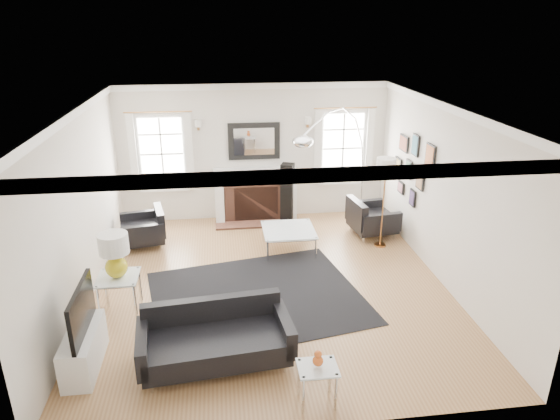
{
  "coord_description": "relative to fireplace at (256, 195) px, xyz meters",
  "views": [
    {
      "loc": [
        -0.72,
        -6.96,
        4.0
      ],
      "look_at": [
        0.2,
        0.3,
        1.16
      ],
      "focal_mm": 32.0,
      "sensor_mm": 36.0,
      "label": 1
    }
  ],
  "objects": [
    {
      "name": "gourd_lamp",
      "position": [
        -2.2,
        -3.37,
        0.45
      ],
      "size": [
        0.41,
        0.41,
        0.65
      ],
      "color": "gold",
      "rests_on": "side_table_left"
    },
    {
      "name": "window_right",
      "position": [
        1.85,
        0.16,
        0.92
      ],
      "size": [
        1.24,
        0.15,
        1.62
      ],
      "color": "white",
      "rests_on": "back_wall"
    },
    {
      "name": "back_wall",
      "position": [
        0.0,
        0.21,
        0.86
      ],
      "size": [
        5.5,
        0.04,
        2.8
      ],
      "primitive_type": "cube",
      "color": "beige",
      "rests_on": "floor"
    },
    {
      "name": "window_left",
      "position": [
        -1.85,
        0.16,
        0.92
      ],
      "size": [
        1.24,
        0.15,
        1.62
      ],
      "color": "white",
      "rests_on": "back_wall"
    },
    {
      "name": "side_table_left",
      "position": [
        -2.2,
        -3.37,
        -0.03
      ],
      "size": [
        0.56,
        0.56,
        0.62
      ],
      "color": "silver",
      "rests_on": "floor"
    },
    {
      "name": "floor",
      "position": [
        0.0,
        -2.79,
        -0.54
      ],
      "size": [
        6.0,
        6.0,
        0.0
      ],
      "primitive_type": "plane",
      "color": "#94643E",
      "rests_on": "ground"
    },
    {
      "name": "front_wall",
      "position": [
        0.0,
        -5.79,
        0.86
      ],
      "size": [
        5.5,
        0.04,
        2.8
      ],
      "primitive_type": "cube",
      "color": "beige",
      "rests_on": "floor"
    },
    {
      "name": "nesting_table",
      "position": [
        0.23,
        -5.44,
        -0.17
      ],
      "size": [
        0.44,
        0.37,
        0.48
      ],
      "color": "silver",
      "rests_on": "floor"
    },
    {
      "name": "arc_floor_lamp",
      "position": [
        1.46,
        -0.85,
        0.83
      ],
      "size": [
        1.8,
        1.66,
        2.54
      ],
      "color": "white",
      "rests_on": "floor"
    },
    {
      "name": "sofa",
      "position": [
        -0.87,
        -4.58,
        -0.22
      ],
      "size": [
        1.92,
        1.03,
        0.6
      ],
      "color": "black",
      "rests_on": "floor"
    },
    {
      "name": "fireplace",
      "position": [
        0.0,
        0.0,
        0.0
      ],
      "size": [
        1.7,
        0.69,
        1.11
      ],
      "color": "white",
      "rests_on": "floor"
    },
    {
      "name": "ceiling",
      "position": [
        0.0,
        -2.79,
        2.26
      ],
      "size": [
        5.5,
        6.0,
        0.02
      ],
      "primitive_type": "cube",
      "color": "white",
      "rests_on": "back_wall"
    },
    {
      "name": "orange_vase",
      "position": [
        0.23,
        -5.44,
        0.04
      ],
      "size": [
        0.12,
        0.12,
        0.19
      ],
      "color": "#B74A17",
      "rests_on": "nesting_table"
    },
    {
      "name": "crown_molding",
      "position": [
        0.0,
        -2.79,
        2.2
      ],
      "size": [
        5.5,
        6.0,
        0.12
      ],
      "primitive_type": "cube",
      "color": "white",
      "rests_on": "back_wall"
    },
    {
      "name": "gallery_wall",
      "position": [
        2.72,
        -1.5,
        0.99
      ],
      "size": [
        0.04,
        1.73,
        1.29
      ],
      "color": "black",
      "rests_on": "right_wall"
    },
    {
      "name": "left_wall",
      "position": [
        -2.75,
        -2.79,
        0.86
      ],
      "size": [
        0.04,
        6.0,
        2.8
      ],
      "primitive_type": "cube",
      "color": "beige",
      "rests_on": "floor"
    },
    {
      "name": "tv_unit",
      "position": [
        -2.44,
        -4.49,
        -0.21
      ],
      "size": [
        0.35,
        1.0,
        1.09
      ],
      "color": "white",
      "rests_on": "floor"
    },
    {
      "name": "right_wall",
      "position": [
        2.75,
        -2.79,
        0.86
      ],
      "size": [
        0.04,
        6.0,
        2.8
      ],
      "primitive_type": "cube",
      "color": "beige",
      "rests_on": "floor"
    },
    {
      "name": "area_rug",
      "position": [
        -0.24,
        -3.14,
        -0.54
      ],
      "size": [
        3.52,
        3.11,
        0.01
      ],
      "primitive_type": "cube",
      "rotation": [
        0.0,
        0.0,
        0.19
      ],
      "color": "black",
      "rests_on": "floor"
    },
    {
      "name": "stick_floor_lamp",
      "position": [
        2.2,
        -1.58,
        0.92
      ],
      "size": [
        0.34,
        0.34,
        1.69
      ],
      "color": "#BB7D41",
      "rests_on": "floor"
    },
    {
      "name": "mantel_mirror",
      "position": [
        0.0,
        0.16,
        1.11
      ],
      "size": [
        1.05,
        0.07,
        0.75
      ],
      "color": "black",
      "rests_on": "back_wall"
    },
    {
      "name": "speaker_tower",
      "position": [
        0.65,
        -0.14,
        0.08
      ],
      "size": [
        0.32,
        0.32,
        1.24
      ],
      "primitive_type": "cube",
      "rotation": [
        0.0,
        0.0,
        -0.36
      ],
      "color": "black",
      "rests_on": "floor"
    },
    {
      "name": "coffee_table",
      "position": [
        0.47,
        -1.55,
        -0.16
      ],
      "size": [
        0.93,
        0.93,
        0.41
      ],
      "color": "silver",
      "rests_on": "floor"
    },
    {
      "name": "armchair_left",
      "position": [
        -2.14,
        -1.0,
        -0.22
      ],
      "size": [
        0.91,
        0.98,
        0.58
      ],
      "color": "black",
      "rests_on": "floor"
    },
    {
      "name": "armchair_right",
      "position": [
        2.14,
        -1.06,
        -0.2
      ],
      "size": [
        0.92,
        1.0,
        0.61
      ],
      "color": "black",
      "rests_on": "floor"
    }
  ]
}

